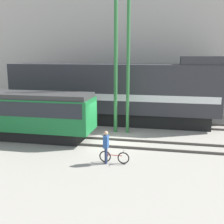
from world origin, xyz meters
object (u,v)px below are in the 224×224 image
streetcar (12,112)px  utility_pole_left (116,62)px  freight_locomotive (114,92)px  person (106,144)px  utility_pole_center (128,65)px  bicycle (114,157)px

streetcar → utility_pole_left: 7.63m
freight_locomotive → person: freight_locomotive is taller
freight_locomotive → utility_pole_left: (0.67, -2.69, 2.42)m
person → utility_pole_center: bearing=88.2°
utility_pole_left → utility_pole_center: 0.86m
utility_pole_center → freight_locomotive: bearing=119.5°
streetcar → bicycle: bearing=-22.3°
bicycle → person: size_ratio=0.92×
streetcar → person: streetcar is taller
streetcar → utility_pole_center: 8.31m
streetcar → utility_pole_center: utility_pole_center is taller
freight_locomotive → person: bearing=-81.2°
freight_locomotive → streetcar: size_ratio=1.51×
streetcar → person: size_ratio=6.38×
freight_locomotive → streetcar: (-5.73, -5.38, -0.74)m
person → utility_pole_center: (0.19, 5.90, 3.73)m
utility_pole_center → utility_pole_left: bearing=180.0°
utility_pole_center → person: bearing=-91.8°
bicycle → utility_pole_left: utility_pole_left is taller
streetcar → freight_locomotive: bearing=43.2°
streetcar → person: 7.79m
freight_locomotive → utility_pole_left: 3.68m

